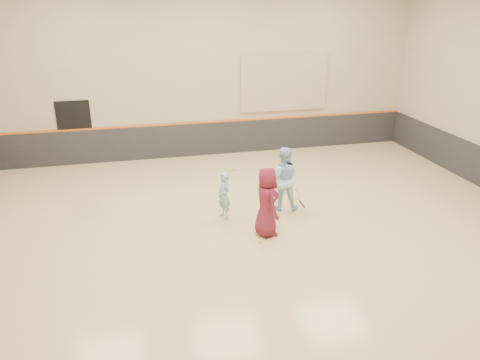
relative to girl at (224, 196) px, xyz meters
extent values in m
cube|color=tan|center=(0.49, -0.74, -0.72)|extent=(15.00, 12.00, 0.20)
cube|color=tan|center=(0.49, 5.27, 2.38)|extent=(15.00, 0.02, 6.00)
cube|color=tan|center=(0.49, -6.75, 2.38)|extent=(15.00, 0.02, 6.00)
cube|color=#232326|center=(0.49, 5.23, -0.02)|extent=(14.90, 0.04, 1.20)
cube|color=#D85914|center=(0.49, 5.22, 0.60)|extent=(14.90, 0.03, 0.06)
cube|color=tan|center=(3.29, 5.21, 1.88)|extent=(3.20, 0.08, 2.00)
cube|color=black|center=(-4.01, 5.24, 0.48)|extent=(1.10, 0.05, 2.20)
imported|color=#6DBDBC|center=(0.00, 0.00, 0.00)|extent=(0.42, 0.52, 1.24)
imported|color=#9CD1F2|center=(1.65, 0.19, 0.25)|extent=(1.01, 0.89, 1.74)
imported|color=maroon|center=(0.80, -1.12, 0.23)|extent=(0.65, 0.90, 1.70)
sphere|color=#DCEB36|center=(0.52, -1.51, -0.59)|extent=(0.07, 0.07, 0.07)
sphere|color=#D0D932|center=(0.93, -1.29, 0.41)|extent=(0.07, 0.07, 0.07)
sphere|color=gold|center=(0.77, 3.15, -0.59)|extent=(0.07, 0.07, 0.07)
camera|label=1|loc=(-2.16, -10.80, 4.77)|focal=35.00mm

